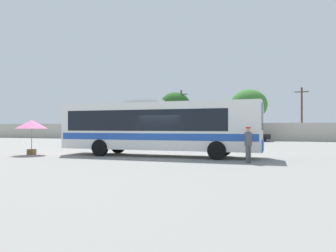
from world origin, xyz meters
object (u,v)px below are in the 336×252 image
at_px(parked_car_leftmost_maroon, 164,135).
at_px(roadside_tree_midleft, 175,105).
at_px(vendor_umbrella_near_gate_pink, 32,125).
at_px(parked_car_third_black, 252,135).
at_px(utility_pole_far, 181,114).
at_px(roadside_tree_left, 126,115).
at_px(parked_car_second_maroon, 203,135).
at_px(coach_bus_white_blue, 156,126).
at_px(attendant_by_bus_door, 248,143).
at_px(utility_pole_near, 302,113).
at_px(roadside_tree_midright, 249,105).

distance_m(parked_car_leftmost_maroon, roadside_tree_midleft, 6.74).
relative_size(vendor_umbrella_near_gate_pink, parked_car_third_black, 0.51).
bearing_deg(parked_car_third_black, utility_pole_far, 157.70).
bearing_deg(roadside_tree_left, utility_pole_far, -20.49).
bearing_deg(parked_car_second_maroon, roadside_tree_midleft, 134.63).
relative_size(coach_bus_white_blue, attendant_by_bus_door, 6.91).
relative_size(vendor_umbrella_near_gate_pink, parked_car_second_maroon, 0.50).
bearing_deg(utility_pole_far, utility_pole_near, 1.45).
relative_size(coach_bus_white_blue, utility_pole_near, 1.75).
height_order(parked_car_third_black, roadside_tree_midleft, roadside_tree_midleft).
height_order(utility_pole_near, roadside_tree_midleft, utility_pole_near).
bearing_deg(roadside_tree_left, coach_bus_white_blue, -61.44).
bearing_deg(roadside_tree_midleft, parked_car_second_maroon, -45.37).
xyz_separation_m(utility_pole_far, roadside_tree_left, (-11.16, 4.17, 0.12)).
relative_size(parked_car_third_black, utility_pole_near, 0.62).
bearing_deg(roadside_tree_midleft, parked_car_leftmost_maroon, -90.54).
height_order(vendor_umbrella_near_gate_pink, utility_pole_far, utility_pole_far).
distance_m(utility_pole_near, roadside_tree_left, 28.17).
bearing_deg(vendor_umbrella_near_gate_pink, attendant_by_bus_door, -2.97).
xyz_separation_m(parked_car_leftmost_maroon, utility_pole_far, (1.15, 4.62, 3.07)).
bearing_deg(parked_car_third_black, roadside_tree_left, 158.62).
height_order(attendant_by_bus_door, roadside_tree_left, roadside_tree_left).
xyz_separation_m(coach_bus_white_blue, roadside_tree_midleft, (-7.08, 27.82, 3.26)).
height_order(coach_bus_white_blue, roadside_tree_midleft, roadside_tree_midleft).
height_order(parked_car_leftmost_maroon, parked_car_third_black, parked_car_leftmost_maroon).
xyz_separation_m(coach_bus_white_blue, roadside_tree_midright, (3.75, 28.98, 3.18)).
xyz_separation_m(utility_pole_near, roadside_tree_left, (-27.92, 3.75, 0.21)).
distance_m(coach_bus_white_blue, parked_car_leftmost_maroon, 23.80).
relative_size(vendor_umbrella_near_gate_pink, parked_car_leftmost_maroon, 0.56).
bearing_deg(parked_car_leftmost_maroon, utility_pole_far, 75.98).
distance_m(parked_car_leftmost_maroon, parked_car_second_maroon, 5.55).
bearing_deg(attendant_by_bus_door, roadside_tree_midright, 93.68).
bearing_deg(parked_car_second_maroon, coach_bus_white_blue, -85.92).
height_order(roadside_tree_left, roadside_tree_midright, roadside_tree_midright).
bearing_deg(roadside_tree_left, utility_pole_near, -7.64).
xyz_separation_m(parked_car_leftmost_maroon, roadside_tree_midright, (10.88, 6.30, 4.28)).
bearing_deg(roadside_tree_midright, utility_pole_near, -10.10).
xyz_separation_m(coach_bus_white_blue, parked_car_third_black, (4.54, 22.99, -1.12)).
xyz_separation_m(roadside_tree_left, roadside_tree_midleft, (10.05, -3.66, 1.18)).
xyz_separation_m(parked_car_leftmost_maroon, roadside_tree_midleft, (0.05, 5.13, 4.37)).
relative_size(parked_car_leftmost_maroon, roadside_tree_left, 0.76).
distance_m(utility_pole_near, roadside_tree_midleft, 17.92).
distance_m(roadside_tree_left, roadside_tree_midright, 21.06).
bearing_deg(coach_bus_white_blue, parked_car_leftmost_maroon, 107.44).
bearing_deg(utility_pole_near, parked_car_third_black, -142.85).
xyz_separation_m(vendor_umbrella_near_gate_pink, roadside_tree_left, (-8.97, 33.08, 2.03)).
bearing_deg(parked_car_leftmost_maroon, roadside_tree_midleft, 89.46).
bearing_deg(utility_pole_near, vendor_umbrella_near_gate_pink, -122.86).
xyz_separation_m(parked_car_second_maroon, utility_pole_near, (12.38, 5.47, 3.01)).
bearing_deg(utility_pole_near, utility_pole_far, -178.55).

